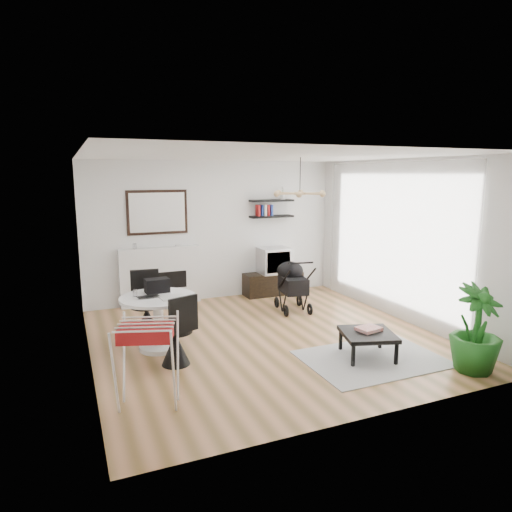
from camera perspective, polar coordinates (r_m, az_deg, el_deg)
name	(u,v)px	position (r m, az deg, el deg)	size (l,w,h in m)	color
floor	(266,338)	(7.02, 1.26, -10.20)	(5.00, 5.00, 0.00)	olive
ceiling	(267,156)	(6.58, 1.36, 12.41)	(5.00, 5.00, 0.00)	white
wall_back	(214,231)	(8.98, -5.24, 3.16)	(5.00, 5.00, 0.00)	white
wall_left	(85,263)	(6.10, -20.65, -0.82)	(5.00, 5.00, 0.00)	white
wall_right	(403,241)	(8.01, 17.86, 1.85)	(5.00, 5.00, 0.00)	white
sheer_curtain	(390,239)	(8.10, 16.41, 2.01)	(0.04, 3.60, 2.60)	white
fireplace	(160,269)	(8.75, -11.89, -1.62)	(1.50, 0.17, 2.16)	white
shelf_lower	(272,216)	(9.26, 1.95, 4.96)	(0.90, 0.25, 0.04)	black
shelf_upper	(272,201)	(9.23, 1.97, 6.94)	(0.90, 0.25, 0.04)	black
pendant_lamp	(300,193)	(7.16, 5.51, 7.79)	(0.90, 0.90, 0.10)	tan
tv_console	(273,283)	(9.40, 2.14, -3.45)	(1.21, 0.42, 0.45)	black
crt_tv	(273,260)	(9.30, 2.20, -0.53)	(0.60, 0.52, 0.52)	silver
dining_table	(158,314)	(6.59, -12.10, -7.16)	(1.05, 1.05, 0.77)	white
laptop	(149,298)	(6.44, -13.24, -5.08)	(0.30, 0.19, 0.02)	black
black_bag	(157,285)	(6.72, -12.27, -3.62)	(0.34, 0.20, 0.20)	black
newspaper	(172,297)	(6.42, -10.40, -5.07)	(0.34, 0.28, 0.01)	silver
drinking_glass	(135,293)	(6.57, -14.88, -4.49)	(0.06, 0.06, 0.10)	white
chair_far	(147,316)	(7.22, -13.49, -7.26)	(0.48, 0.50, 1.00)	black
chair_near	(176,343)	(6.08, -9.94, -10.63)	(0.50, 0.51, 0.95)	black
drying_rack	(148,363)	(5.05, -13.39, -12.83)	(0.78, 0.75, 0.94)	white
stroller	(292,287)	(8.32, 4.54, -3.92)	(0.60, 0.84, 0.98)	black
rug	(372,359)	(6.46, 14.32, -12.32)	(1.82, 1.32, 0.01)	#9E9E9E
coffee_table	(368,335)	(6.39, 13.81, -9.57)	(0.84, 0.84, 0.34)	black
magazines	(369,329)	(6.45, 13.91, -8.82)	(0.31, 0.24, 0.04)	#D94136
potted_plant	(476,329)	(6.36, 25.83, -8.19)	(0.62, 0.62, 1.10)	#1C5E1A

